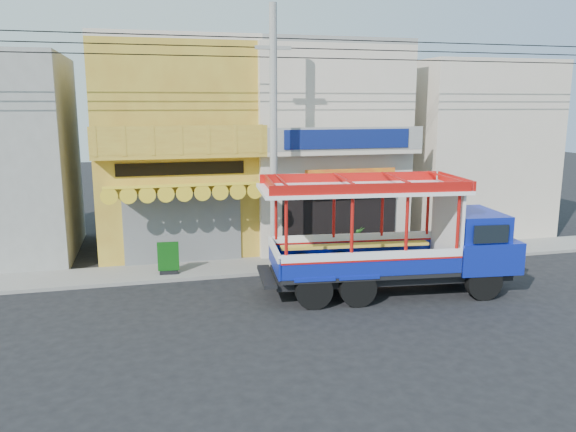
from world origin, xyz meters
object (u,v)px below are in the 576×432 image
object	(u,v)px
songthaew_truck	(407,237)
green_sign	(168,260)
potted_plant_b	(353,245)
utility_pole	(278,127)
potted_plant_c	(359,240)

from	to	relation	value
songthaew_truck	green_sign	bearing A→B (deg)	154.64
songthaew_truck	potted_plant_b	distance (m)	4.17
utility_pole	songthaew_truck	distance (m)	5.61
songthaew_truck	utility_pole	bearing A→B (deg)	138.01
songthaew_truck	potted_plant_b	size ratio (longest dim) A/B	9.15
green_sign	potted_plant_b	size ratio (longest dim) A/B	1.26
songthaew_truck	green_sign	size ratio (longest dim) A/B	7.27
green_sign	utility_pole	bearing A→B (deg)	-5.13
utility_pole	potted_plant_b	bearing A→B (deg)	16.57
green_sign	potted_plant_b	bearing A→B (deg)	4.95
green_sign	potted_plant_b	xyz separation A→B (m)	(6.91, 0.60, -0.02)
utility_pole	songthaew_truck	world-z (taller)	utility_pole
potted_plant_c	green_sign	bearing A→B (deg)	-67.73
utility_pole	songthaew_truck	xyz separation A→B (m)	(3.39, -3.05, -3.28)
songthaew_truck	potted_plant_b	xyz separation A→B (m)	(-0.24, 3.99, -1.20)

